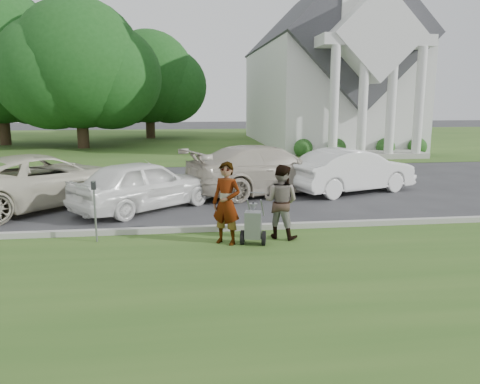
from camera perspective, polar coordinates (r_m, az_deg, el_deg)
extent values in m
plane|color=#333335|center=(11.18, 1.17, -5.46)|extent=(120.00, 120.00, 0.00)
cube|color=#2F541D|center=(8.39, 4.28, -11.23)|extent=(80.00, 7.00, 0.01)
cube|color=#2F541D|center=(37.76, -4.97, 6.27)|extent=(80.00, 30.00, 0.01)
cube|color=#9E9E93|center=(11.68, 0.77, -4.34)|extent=(80.00, 0.18, 0.15)
cube|color=white|center=(36.18, 9.84, 11.48)|extent=(9.00, 16.00, 7.00)
cube|color=#38383D|center=(36.38, 10.03, 17.00)|extent=(9.19, 17.00, 9.19)
cube|color=#9E9E93|center=(27.68, 15.22, 4.46)|extent=(6.20, 2.60, 0.30)
cylinder|color=white|center=(25.73, 11.39, 10.51)|extent=(0.50, 0.50, 6.00)
cylinder|color=white|center=(26.29, 14.75, 10.38)|extent=(0.50, 0.50, 6.00)
cylinder|color=white|center=(26.92, 17.95, 10.21)|extent=(0.50, 0.50, 6.00)
cylinder|color=white|center=(27.64, 21.00, 10.03)|extent=(0.50, 0.50, 6.00)
cube|color=white|center=(27.51, 16.07, 17.23)|extent=(6.20, 2.00, 0.60)
cube|color=white|center=(27.54, 16.10, 17.84)|extent=(5.09, 2.20, 5.09)
sphere|color=#1E4C19|center=(27.37, 7.72, 5.30)|extent=(1.10, 1.10, 1.10)
sphere|color=#1E4C19|center=(27.96, 11.70, 5.30)|extent=(1.10, 1.10, 1.10)
sphere|color=#1E4C19|center=(29.07, 17.32, 5.24)|extent=(1.10, 1.10, 1.10)
sphere|color=#1E4C19|center=(29.96, 20.81, 5.18)|extent=(1.10, 1.10, 1.10)
cylinder|color=#332316|center=(33.25, -18.66, 7.83)|extent=(0.76, 0.76, 3.20)
sphere|color=#184916|center=(33.29, -19.09, 14.56)|extent=(8.40, 8.40, 8.40)
sphere|color=#184916|center=(33.23, -15.62, 13.31)|extent=(6.89, 6.89, 6.89)
sphere|color=#184916|center=(33.33, -22.03, 13.27)|extent=(7.22, 7.22, 7.22)
cylinder|color=#332316|center=(37.71, -26.86, 7.86)|extent=(0.76, 0.76, 3.60)
sphere|color=#184916|center=(37.40, -24.10, 13.31)|extent=(7.54, 7.54, 7.54)
cylinder|color=#332316|center=(40.69, -10.89, 8.58)|extent=(0.76, 0.76, 3.00)
sphere|color=#184916|center=(40.70, -11.08, 13.63)|extent=(7.60, 7.60, 7.60)
sphere|color=#184916|center=(40.91, -8.57, 12.63)|extent=(6.23, 6.23, 6.23)
sphere|color=#184916|center=(40.50, -13.28, 12.75)|extent=(6.54, 6.54, 6.54)
cylinder|color=black|center=(10.54, 0.30, -5.56)|extent=(0.16, 0.34, 0.33)
cylinder|color=black|center=(10.49, 2.92, -5.66)|extent=(0.16, 0.34, 0.33)
cylinder|color=#2D2D33|center=(10.51, 1.60, -5.61)|extent=(0.54, 0.18, 0.04)
cube|color=gray|center=(10.43, 1.61, -4.03)|extent=(0.43, 0.38, 0.60)
cone|color=gray|center=(10.33, 1.63, -1.88)|extent=(0.23, 0.23, 0.18)
cylinder|color=#2D2D33|center=(10.31, 1.63, -1.41)|extent=(0.04, 0.04, 0.07)
cylinder|color=gray|center=(10.88, 1.13, -1.90)|extent=(0.24, 0.79, 0.58)
cylinder|color=gray|center=(10.85, 2.74, -1.95)|extent=(0.24, 0.79, 0.58)
cylinder|color=gray|center=(11.19, 2.15, -0.09)|extent=(0.35, 0.12, 0.03)
imported|color=#999999|center=(10.39, -1.66, -1.46)|extent=(0.81, 0.74, 1.85)
imported|color=#999999|center=(10.89, 5.00, -1.24)|extent=(1.06, 1.00, 1.73)
cylinder|color=gray|center=(11.08, -17.21, -2.80)|extent=(0.05, 0.05, 1.24)
cube|color=#2D2D33|center=(10.94, -17.42, 0.77)|extent=(0.10, 0.07, 0.19)
cylinder|color=gray|center=(10.92, -17.45, 1.24)|extent=(0.09, 0.09, 0.03)
imported|color=beige|center=(15.46, -23.05, 1.34)|extent=(5.90, 5.98, 1.60)
imported|color=white|center=(14.04, -11.65, 0.88)|extent=(4.51, 4.13, 1.49)
imported|color=beige|center=(16.24, 3.23, 2.78)|extent=(6.21, 4.21, 1.67)
imported|color=white|center=(16.84, 13.47, 2.55)|extent=(4.92, 3.14, 1.53)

